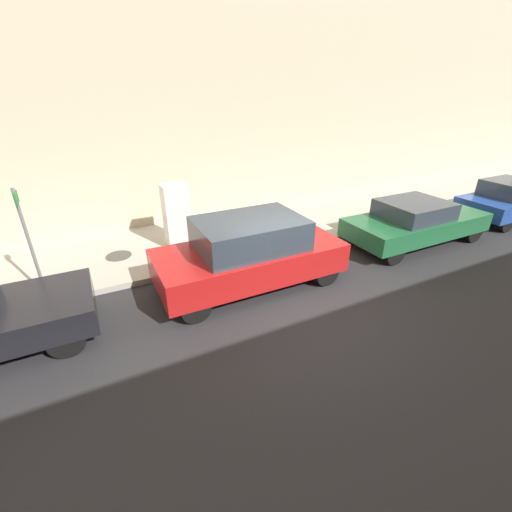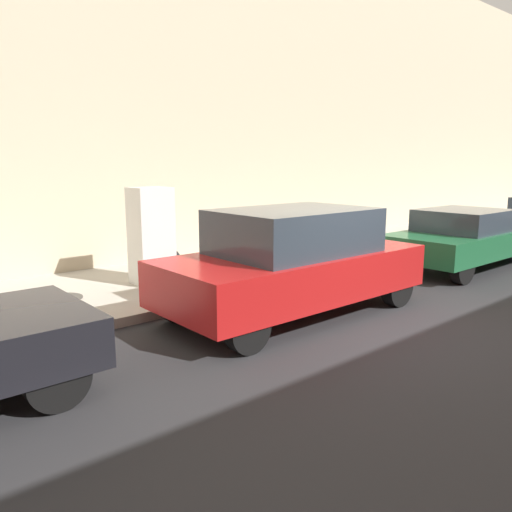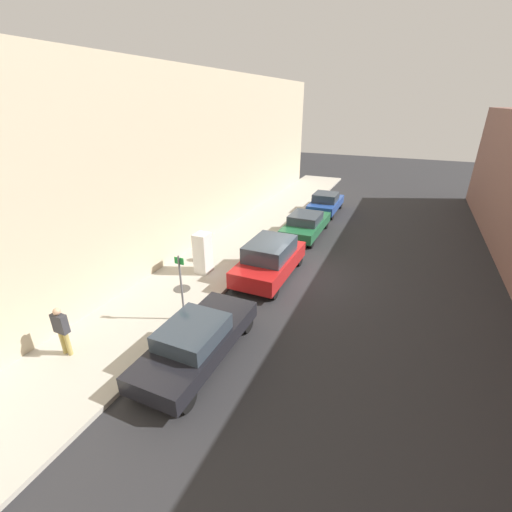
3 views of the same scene
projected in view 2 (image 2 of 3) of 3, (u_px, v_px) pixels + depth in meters
name	position (u px, v px, depth m)	size (l,w,h in m)	color
ground_plane	(375.00, 325.00, 7.62)	(80.00, 80.00, 0.00)	#28282B
sidewalk_slab	(212.00, 274.00, 10.81)	(3.73, 44.00, 0.16)	#B2ADA0
building_facade_near	(136.00, 82.00, 12.32)	(2.44, 39.60, 8.83)	beige
discarded_refrigerator	(151.00, 236.00, 9.52)	(0.62, 0.73, 1.84)	white
manhole_cover	(61.00, 298.00, 8.54)	(0.70, 0.70, 0.02)	#47443F
trash_bag	(171.00, 259.00, 10.89)	(0.44, 0.44, 0.44)	black
parked_suv_red	(294.00, 261.00, 8.07)	(1.97, 4.51, 1.73)	red
parked_sedan_green	(466.00, 237.00, 11.75)	(1.87, 4.62, 1.38)	#1E6038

